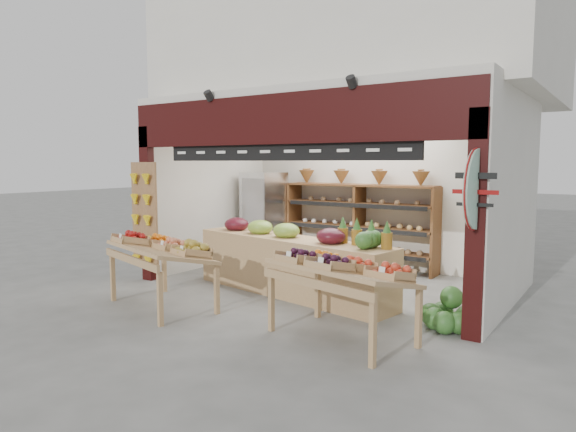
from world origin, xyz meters
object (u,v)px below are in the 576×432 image
Objects in this scene: cardboard_stack at (253,260)px; watermelon_pile at (447,315)px; mid_counter at (290,263)px; display_table_left at (162,249)px; refrigerator at (264,217)px; display_table_right at (339,269)px; back_shelving at (359,210)px.

watermelon_pile is (3.91, -1.15, -0.09)m from cardboard_stack.
mid_counter is 2.57m from watermelon_pile.
mid_counter is 1.94× the size of display_table_left.
display_table_right is at bearing -36.08° from refrigerator.
watermelon_pile is (2.56, -2.78, -0.95)m from back_shelving.
watermelon_pile is at bearing 46.21° from display_table_right.
display_table_left is at bearing -176.11° from display_table_right.
refrigerator is at bearing 137.03° from display_table_right.
mid_counter is 5.30× the size of watermelon_pile.
cardboard_stack is at bearing 163.64° from watermelon_pile.
refrigerator is (-1.93, -0.50, -0.21)m from back_shelving.
cardboard_stack is 2.42m from display_table_left.
display_table_right is 2.67× the size of watermelon_pile.
display_table_right is (1.56, -1.32, 0.33)m from mid_counter.
back_shelving reaches higher than watermelon_pile.
display_table_left is at bearing -106.38° from back_shelving.
display_table_left is 2.77m from display_table_right.
mid_counter is 2.07m from display_table_right.
cardboard_stack is 1.63m from mid_counter.
display_table_left reaches higher than watermelon_pile.
cardboard_stack is 0.60× the size of display_table_left.
display_table_right reaches higher than cardboard_stack.
refrigerator is 0.98× the size of display_table_left.
watermelon_pile is at bearing -16.36° from cardboard_stack.
mid_counter is at bearing 51.50° from display_table_left.
refrigerator is 5.09m from watermelon_pile.
display_table_right is 1.54m from watermelon_pile.
display_table_right is (2.95, -2.16, 0.55)m from cardboard_stack.
mid_counter is at bearing 172.96° from watermelon_pile.
mid_counter reaches higher than display_table_left.
cardboard_stack is (-1.35, -1.63, -0.87)m from back_shelving.
mid_counter is (1.97, -1.96, -0.43)m from refrigerator.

